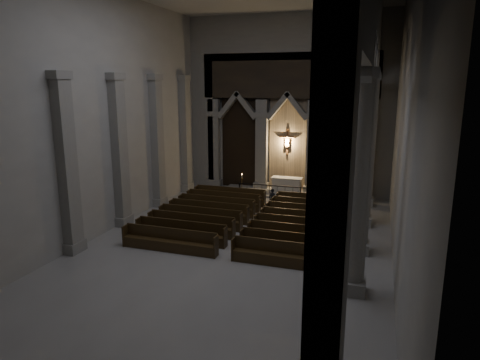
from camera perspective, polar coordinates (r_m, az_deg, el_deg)
The scene contains 11 objects.
room at distance 18.56m, azimuth -1.08°, elevation 13.07°, with size 24.00×24.10×12.00m.
sanctuary_wall at distance 29.71m, azimuth 6.41°, elevation 11.00°, with size 14.00×0.77×12.00m.
right_arcade at distance 18.86m, azimuth 16.77°, elevation 13.22°, with size 1.00×24.00×12.00m.
left_pilasters at distance 24.91m, azimuth -13.18°, elevation 4.15°, with size 0.60×13.00×8.03m.
sanctuary_step at distance 29.73m, azimuth 5.72°, elevation -1.75°, with size 8.50×2.60×0.15m, color gray.
altar at distance 29.53m, azimuth 6.24°, elevation -0.65°, with size 2.08×0.83×1.05m.
altar_rail at distance 27.95m, azimuth 4.98°, elevation -1.39°, with size 5.25×0.09×1.03m.
candle_stand_left at distance 28.67m, azimuth 0.25°, elevation -1.48°, with size 0.27×0.27×1.62m.
candle_stand_right at distance 28.27m, azimuth 10.86°, elevation -1.93°, with size 0.27×0.27×1.60m.
pews at distance 22.68m, azimuth 1.59°, elevation -5.65°, with size 10.05×8.76×1.04m.
worshipper at distance 26.24m, azimuth 4.32°, elevation -2.49°, with size 0.45×0.29×1.22m, color black.
Camera 1 is at (6.11, -17.52, 7.52)m, focal length 32.00 mm.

